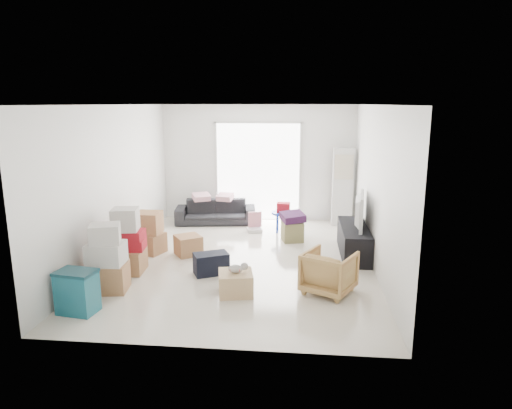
{
  "coord_description": "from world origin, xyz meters",
  "views": [
    {
      "loc": [
        1.01,
        -7.63,
        2.72
      ],
      "look_at": [
        0.23,
        0.2,
        0.97
      ],
      "focal_mm": 32.0,
      "sensor_mm": 36.0,
      "label": 1
    }
  ],
  "objects_px": {
    "storage_bins": "(77,292)",
    "wood_crate": "(236,283)",
    "sofa": "(216,208)",
    "tv_console": "(354,241)",
    "kids_table": "(283,211)",
    "television": "(355,223)",
    "ac_tower": "(342,187)",
    "ottoman": "(292,231)",
    "armchair": "(329,270)"
  },
  "relations": [
    {
      "from": "ottoman",
      "to": "kids_table",
      "type": "bearing_deg",
      "value": 107.86
    },
    {
      "from": "sofa",
      "to": "storage_bins",
      "type": "relative_size",
      "value": 3.12
    },
    {
      "from": "sofa",
      "to": "kids_table",
      "type": "bearing_deg",
      "value": -27.98
    },
    {
      "from": "television",
      "to": "sofa",
      "type": "relative_size",
      "value": 0.58
    },
    {
      "from": "storage_bins",
      "to": "ac_tower",
      "type": "bearing_deg",
      "value": 51.93
    },
    {
      "from": "tv_console",
      "to": "kids_table",
      "type": "height_order",
      "value": "kids_table"
    },
    {
      "from": "tv_console",
      "to": "storage_bins",
      "type": "xyz_separation_m",
      "value": [
        -3.9,
        -2.78,
        0.03
      ]
    },
    {
      "from": "ac_tower",
      "to": "ottoman",
      "type": "bearing_deg",
      "value": -127.96
    },
    {
      "from": "kids_table",
      "to": "armchair",
      "type": "bearing_deg",
      "value": -75.95
    },
    {
      "from": "armchair",
      "to": "storage_bins",
      "type": "bearing_deg",
      "value": 44.18
    },
    {
      "from": "armchair",
      "to": "kids_table",
      "type": "bearing_deg",
      "value": -48.29
    },
    {
      "from": "ac_tower",
      "to": "television",
      "type": "xyz_separation_m",
      "value": [
        0.05,
        -2.14,
        -0.27
      ]
    },
    {
      "from": "armchair",
      "to": "kids_table",
      "type": "relative_size",
      "value": 1.08
    },
    {
      "from": "storage_bins",
      "to": "sofa",
      "type": "bearing_deg",
      "value": 78.62
    },
    {
      "from": "storage_bins",
      "to": "kids_table",
      "type": "xyz_separation_m",
      "value": [
        2.55,
        4.18,
        0.16
      ]
    },
    {
      "from": "tv_console",
      "to": "storage_bins",
      "type": "distance_m",
      "value": 4.79
    },
    {
      "from": "tv_console",
      "to": "television",
      "type": "height_order",
      "value": "television"
    },
    {
      "from": "tv_console",
      "to": "television",
      "type": "relative_size",
      "value": 1.51
    },
    {
      "from": "ac_tower",
      "to": "television",
      "type": "distance_m",
      "value": 2.16
    },
    {
      "from": "ac_tower",
      "to": "wood_crate",
      "type": "relative_size",
      "value": 3.58
    },
    {
      "from": "television",
      "to": "kids_table",
      "type": "distance_m",
      "value": 1.95
    },
    {
      "from": "television",
      "to": "kids_table",
      "type": "bearing_deg",
      "value": 51.14
    },
    {
      "from": "ac_tower",
      "to": "tv_console",
      "type": "height_order",
      "value": "ac_tower"
    },
    {
      "from": "sofa",
      "to": "wood_crate",
      "type": "bearing_deg",
      "value": -82.94
    },
    {
      "from": "sofa",
      "to": "armchair",
      "type": "xyz_separation_m",
      "value": [
        2.39,
        -3.77,
        -0.01
      ]
    },
    {
      "from": "sofa",
      "to": "ottoman",
      "type": "relative_size",
      "value": 4.62
    },
    {
      "from": "sofa",
      "to": "wood_crate",
      "type": "xyz_separation_m",
      "value": [
        1.04,
        -3.95,
        -0.19
      ]
    },
    {
      "from": "ac_tower",
      "to": "kids_table",
      "type": "relative_size",
      "value": 2.73
    },
    {
      "from": "television",
      "to": "storage_bins",
      "type": "bearing_deg",
      "value": 132.62
    },
    {
      "from": "kids_table",
      "to": "wood_crate",
      "type": "distance_m",
      "value": 3.42
    },
    {
      "from": "ac_tower",
      "to": "ottoman",
      "type": "distance_m",
      "value": 1.89
    },
    {
      "from": "armchair",
      "to": "television",
      "type": "bearing_deg",
      "value": -79.54
    },
    {
      "from": "tv_console",
      "to": "sofa",
      "type": "relative_size",
      "value": 0.88
    },
    {
      "from": "television",
      "to": "armchair",
      "type": "bearing_deg",
      "value": 169.96
    },
    {
      "from": "storage_bins",
      "to": "wood_crate",
      "type": "distance_m",
      "value": 2.16
    },
    {
      "from": "sofa",
      "to": "kids_table",
      "type": "relative_size",
      "value": 2.84
    },
    {
      "from": "ac_tower",
      "to": "television",
      "type": "height_order",
      "value": "ac_tower"
    },
    {
      "from": "ottoman",
      "to": "tv_console",
      "type": "bearing_deg",
      "value": -33.14
    },
    {
      "from": "television",
      "to": "kids_table",
      "type": "xyz_separation_m",
      "value": [
        -1.35,
        1.4,
        -0.15
      ]
    },
    {
      "from": "kids_table",
      "to": "storage_bins",
      "type": "bearing_deg",
      "value": -121.42
    },
    {
      "from": "tv_console",
      "to": "television",
      "type": "distance_m",
      "value": 0.34
    },
    {
      "from": "television",
      "to": "ottoman",
      "type": "relative_size",
      "value": 2.68
    },
    {
      "from": "armchair",
      "to": "storage_bins",
      "type": "distance_m",
      "value": 3.49
    },
    {
      "from": "television",
      "to": "wood_crate",
      "type": "relative_size",
      "value": 2.16
    },
    {
      "from": "tv_console",
      "to": "armchair",
      "type": "xyz_separation_m",
      "value": [
        -0.55,
        -1.78,
        0.08
      ]
    },
    {
      "from": "wood_crate",
      "to": "ottoman",
      "type": "bearing_deg",
      "value": 74.18
    },
    {
      "from": "tv_console",
      "to": "wood_crate",
      "type": "relative_size",
      "value": 3.27
    },
    {
      "from": "tv_console",
      "to": "sofa",
      "type": "distance_m",
      "value": 3.55
    },
    {
      "from": "ac_tower",
      "to": "sofa",
      "type": "xyz_separation_m",
      "value": [
        -2.89,
        -0.15,
        -0.52
      ]
    },
    {
      "from": "armchair",
      "to": "wood_crate",
      "type": "bearing_deg",
      "value": 35.16
    }
  ]
}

